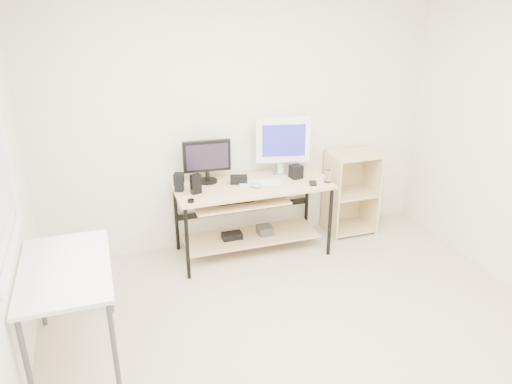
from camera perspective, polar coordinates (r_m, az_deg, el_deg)
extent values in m
cube|color=beige|center=(3.87, 7.52, -18.47)|extent=(4.00, 4.00, 0.01)
cube|color=white|center=(4.93, -1.67, 8.35)|extent=(4.00, 0.01, 2.60)
cube|color=beige|center=(4.80, -0.42, 0.82)|extent=(1.50, 0.65, 0.03)
cube|color=beige|center=(4.76, -1.95, -0.89)|extent=(0.90, 0.49, 0.02)
cube|color=beige|center=(5.09, -0.57, -5.09)|extent=(1.35, 0.46, 0.02)
cube|color=black|center=(4.74, -2.54, -0.79)|extent=(0.33, 0.22, 0.01)
cylinder|color=black|center=(4.76, 0.52, -0.66)|extent=(0.14, 0.01, 0.01)
cube|color=#414143|center=(5.11, 1.03, -4.35)|extent=(0.15, 0.15, 0.08)
cube|color=black|center=(5.02, -2.76, -5.02)|extent=(0.20, 0.12, 0.06)
cylinder|color=black|center=(4.56, -7.87, -5.90)|extent=(0.04, 0.04, 0.72)
cylinder|color=black|center=(5.06, -9.09, -2.92)|extent=(0.04, 0.04, 0.72)
cylinder|color=black|center=(4.96, 8.46, -3.42)|extent=(0.04, 0.04, 0.72)
cylinder|color=black|center=(5.43, 5.83, -0.90)|extent=(0.04, 0.04, 0.72)
cube|color=white|center=(3.67, -21.01, -8.23)|extent=(0.60, 1.00, 0.03)
cylinder|color=#414143|center=(3.54, -24.68, -17.66)|extent=(0.04, 0.04, 0.72)
cylinder|color=#414143|center=(4.28, -23.65, -9.84)|extent=(0.04, 0.04, 0.72)
cylinder|color=#414143|center=(3.49, -15.87, -16.83)|extent=(0.04, 0.04, 0.72)
cylinder|color=#414143|center=(4.24, -16.63, -9.07)|extent=(0.04, 0.04, 0.72)
cube|color=beige|center=(5.34, 8.52, -0.40)|extent=(0.02, 0.40, 0.90)
cube|color=beige|center=(5.56, 12.96, 0.21)|extent=(0.02, 0.40, 0.90)
cube|color=beige|center=(5.60, 9.87, 0.63)|extent=(0.50, 0.02, 0.90)
cube|color=beige|center=(5.61, 10.48, -3.94)|extent=(0.46, 0.38, 0.02)
cube|color=beige|center=(5.44, 10.78, -0.09)|extent=(0.46, 0.38, 0.02)
cube|color=beige|center=(5.29, 11.12, 4.20)|extent=(0.46, 0.38, 0.02)
cylinder|color=black|center=(4.85, -5.53, 1.26)|extent=(0.19, 0.19, 0.02)
cylinder|color=black|center=(4.83, -5.56, 1.89)|extent=(0.04, 0.04, 0.09)
cube|color=black|center=(4.76, -5.65, 4.13)|extent=(0.46, 0.08, 0.30)
cube|color=black|center=(4.74, -5.58, 4.03)|extent=(0.39, 0.03, 0.24)
cube|color=silver|center=(5.06, 3.01, 2.26)|extent=(0.19, 0.17, 0.02)
cylinder|color=silver|center=(5.04, 3.03, 2.92)|extent=(0.05, 0.05, 0.11)
cube|color=white|center=(4.95, 3.09, 5.97)|extent=(0.54, 0.16, 0.45)
cube|color=#29249F|center=(4.92, 3.22, 5.87)|extent=(0.45, 0.10, 0.36)
cube|color=white|center=(4.80, 0.48, 1.08)|extent=(0.42, 0.16, 0.01)
ellipsoid|color=#B3B3B8|center=(4.70, -0.08, 0.82)|extent=(0.11, 0.14, 0.04)
cube|color=black|center=(4.78, -1.99, 1.43)|extent=(0.18, 0.11, 0.08)
cube|color=black|center=(4.66, -8.76, 0.52)|extent=(0.10, 0.10, 0.07)
cube|color=black|center=(4.63, -8.82, 1.51)|extent=(0.11, 0.11, 0.10)
cube|color=black|center=(4.92, 4.59, 2.34)|extent=(0.13, 0.13, 0.13)
cube|color=black|center=(4.57, -6.90, 0.91)|extent=(0.10, 0.08, 0.18)
cylinder|color=black|center=(4.42, -7.45, -1.01)|extent=(0.07, 0.07, 0.03)
cube|color=black|center=(4.82, 6.52, 1.02)|extent=(0.11, 0.15, 0.01)
cylinder|color=#916241|center=(4.87, 8.17, 1.14)|extent=(0.09, 0.09, 0.01)
cylinder|color=white|center=(4.85, 8.21, 1.84)|extent=(0.07, 0.07, 0.12)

